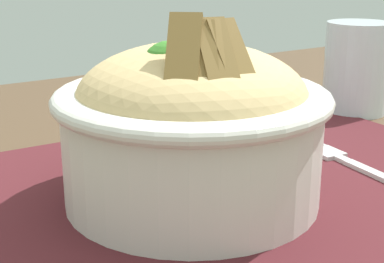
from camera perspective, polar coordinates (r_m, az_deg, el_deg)
name	(u,v)px	position (r m, az deg, el deg)	size (l,w,h in m)	color
table	(286,256)	(0.48, 9.24, -12.03)	(1.12, 0.95, 0.73)	#4C3826
placemat	(245,179)	(0.46, 5.28, -4.68)	(0.41, 0.32, 0.00)	#47191E
bowl	(192,122)	(0.40, 0.00, 0.99)	(0.20, 0.20, 0.13)	silver
fork	(345,161)	(0.50, 14.90, -2.80)	(0.03, 0.13, 0.00)	#BBBBBB
drinking_glass	(356,73)	(0.67, 15.92, 5.56)	(0.07, 0.07, 0.10)	silver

